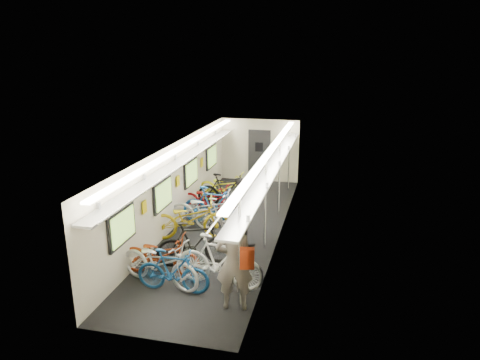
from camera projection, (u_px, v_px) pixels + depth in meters
The scene contains 16 objects.
train_car_shell at pixel (221, 166), 12.36m from camera, with size 10.00×10.00×10.00m.
bicycle_0 at pixel (160, 262), 9.06m from camera, with size 0.69×1.98×1.04m, color #BABBC0.
bicycle_1 at pixel (173, 271), 8.79m from camera, with size 0.44×1.57×0.94m, color #184F91.
bicycle_2 at pixel (161, 255), 9.49m from camera, with size 0.64×1.83×0.96m, color maroon.
bicycle_3 at pixel (195, 243), 9.90m from camera, with size 0.51×1.82×1.10m, color black.
bicycle_4 at pixel (190, 219), 11.33m from camera, with size 0.74×2.13×1.12m, color gold.
bicycle_5 at pixel (221, 215), 11.87m from camera, with size 0.44×1.57×0.94m, color white.
bicycle_6 at pixel (207, 210), 11.90m from camera, with size 0.76×2.19×1.15m, color silver.
bicycle_7 at pixel (214, 206), 12.24m from camera, with size 0.54×1.91×1.15m, color #185094.
bicycle_8 at pixel (209, 200), 12.90m from camera, with size 0.69×1.97×1.03m, color maroon.
bicycle_9 at pixel (226, 192), 13.51m from camera, with size 0.54×1.92×1.15m, color black.
bicycle_10 at pixel (225, 187), 14.15m from camera, with size 0.68×1.96×1.03m, color yellow.
bicycle_11 at pixel (220, 261), 8.97m from camera, with size 0.55×1.94×1.16m, color white.
passenger_near at pixel (234, 263), 8.09m from camera, with size 0.71×0.46×1.94m, color slate.
passenger_mid at pixel (243, 211), 10.99m from camera, with size 0.86×0.67×1.76m, color black.
backpack at pixel (247, 258), 7.58m from camera, with size 0.26×0.14×0.38m, color #B03011.
Camera 1 is at (2.87, -10.82, 4.77)m, focal length 32.00 mm.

